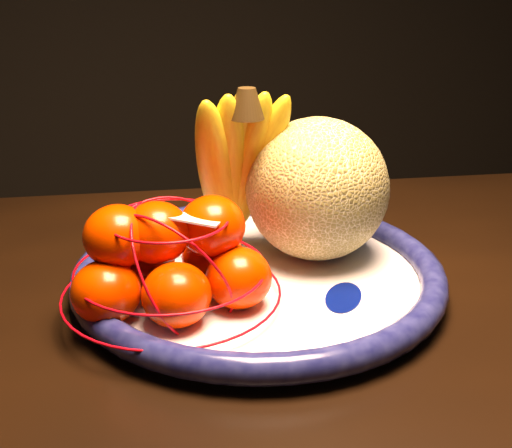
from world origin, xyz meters
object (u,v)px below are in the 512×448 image
object	(u,v)px
dining_table	(421,389)
banana_bunch	(236,164)
fruit_bowl	(259,273)
mandarin_bag	(171,261)
cantaloupe	(317,189)

from	to	relation	value
dining_table	banana_bunch	xyz separation A→B (m)	(-0.15, 0.19, 0.20)
fruit_bowl	banana_bunch	xyz separation A→B (m)	(-0.01, 0.07, 0.11)
dining_table	banana_bunch	distance (m)	0.31
mandarin_bag	fruit_bowl	bearing A→B (deg)	20.91
dining_table	mandarin_bag	size ratio (longest dim) A/B	6.30
dining_table	mandarin_bag	xyz separation A→B (m)	(-0.24, 0.08, 0.14)
cantaloupe	banana_bunch	size ratio (longest dim) A/B	0.75
cantaloupe	dining_table	bearing A→B (deg)	-67.16
banana_bunch	dining_table	bearing A→B (deg)	-55.02
cantaloupe	mandarin_bag	world-z (taller)	cantaloupe
fruit_bowl	banana_bunch	bearing A→B (deg)	96.26
dining_table	mandarin_bag	world-z (taller)	mandarin_bag
fruit_bowl	mandarin_bag	distance (m)	0.12
dining_table	banana_bunch	world-z (taller)	banana_bunch
mandarin_bag	banana_bunch	bearing A→B (deg)	48.10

